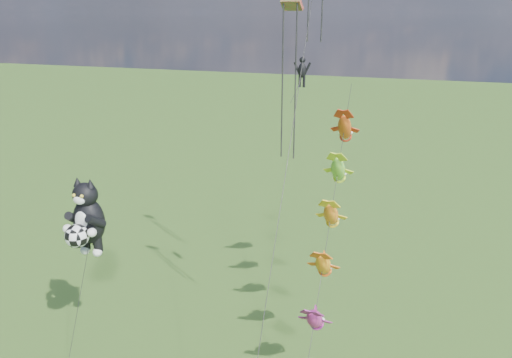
% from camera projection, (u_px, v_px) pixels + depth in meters
% --- Properties ---
extents(cat_kite_rig, '(2.19, 4.03, 11.19)m').
position_uv_depth(cat_kite_rig, '(86.00, 219.00, 28.74)').
color(cat_kite_rig, brown).
rests_on(cat_kite_rig, ground).
extents(fish_windsock_rig, '(1.25, 15.96, 15.50)m').
position_uv_depth(fish_windsock_rig, '(331.00, 215.00, 29.38)').
color(fish_windsock_rig, brown).
rests_on(fish_windsock_rig, ground).
extents(parafoil_rig, '(2.32, 17.48, 26.79)m').
position_uv_depth(parafoil_rig, '(302.00, 45.00, 25.52)').
color(parafoil_rig, brown).
rests_on(parafoil_rig, ground).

